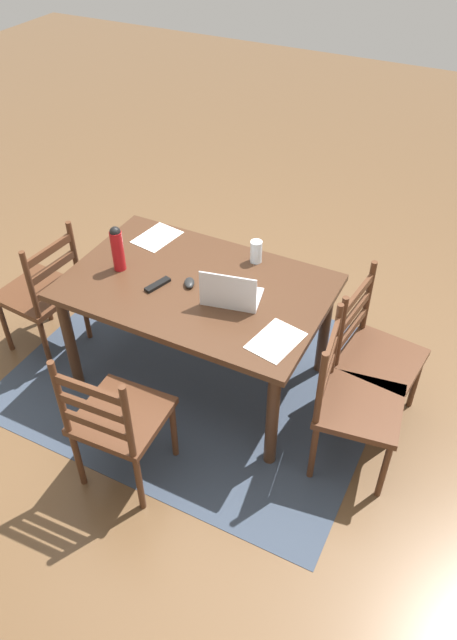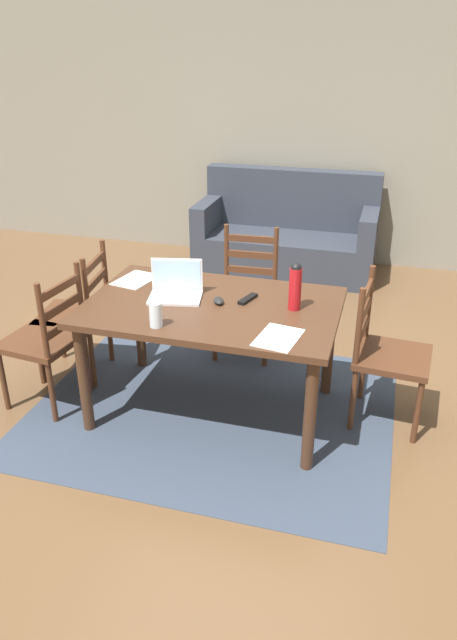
{
  "view_description": "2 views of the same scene",
  "coord_description": "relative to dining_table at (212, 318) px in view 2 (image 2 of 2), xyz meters",
  "views": [
    {
      "loc": [
        -1.42,
        2.4,
        2.86
      ],
      "look_at": [
        -0.15,
        -0.12,
        0.45
      ],
      "focal_mm": 33.47,
      "sensor_mm": 36.0,
      "label": 1
    },
    {
      "loc": [
        0.99,
        -3.1,
        2.21
      ],
      "look_at": [
        0.08,
        0.09,
        0.62
      ],
      "focal_mm": 33.11,
      "sensor_mm": 36.0,
      "label": 2
    }
  ],
  "objects": [
    {
      "name": "drinking_glass",
      "position": [
        -0.21,
        -0.37,
        0.16
      ],
      "size": [
        0.07,
        0.07,
        0.14
      ],
      "primitive_type": "cylinder",
      "color": "silver",
      "rests_on": "dining_table"
    },
    {
      "name": "chair_far_head",
      "position": [
        -0.0,
        0.87,
        -0.2
      ],
      "size": [
        0.46,
        0.46,
        0.95
      ],
      "color": "#4C2B19",
      "rests_on": "ground"
    },
    {
      "name": "couch",
      "position": [
        -0.04,
        2.71,
        -0.31
      ],
      "size": [
        1.8,
        0.8,
        1.0
      ],
      "color": "#2D333D",
      "rests_on": "ground"
    },
    {
      "name": "area_rug",
      "position": [
        0.0,
        0.0,
        -0.66
      ],
      "size": [
        2.3,
        1.87,
        0.01
      ],
      "primitive_type": "cube",
      "color": "#333D4C",
      "rests_on": "ground"
    },
    {
      "name": "water_bottle",
      "position": [
        0.49,
        0.07,
        0.24
      ],
      "size": [
        0.07,
        0.07,
        0.29
      ],
      "color": "#A81419",
      "rests_on": "dining_table"
    },
    {
      "name": "paper_stack_right",
      "position": [
        0.47,
        -0.33,
        0.09
      ],
      "size": [
        0.25,
        0.32,
        0.0
      ],
      "primitive_type": "cube",
      "rotation": [
        0.0,
        0.0,
        -0.15
      ],
      "color": "white",
      "rests_on": "dining_table"
    },
    {
      "name": "wall_back",
      "position": [
        0.0,
        3.19,
        0.69
      ],
      "size": [
        8.0,
        0.12,
        2.7
      ],
      "primitive_type": "cube",
      "color": "gray",
      "rests_on": "ground"
    },
    {
      "name": "chair_left_near",
      "position": [
        -1.05,
        -0.2,
        -0.2
      ],
      "size": [
        0.49,
        0.49,
        0.95
      ],
      "color": "#4C2B19",
      "rests_on": "ground"
    },
    {
      "name": "laptop",
      "position": [
        -0.25,
        0.06,
        0.15
      ],
      "size": [
        0.36,
        0.28,
        0.23
      ],
      "color": "silver",
      "rests_on": "dining_table"
    },
    {
      "name": "computer_mouse",
      "position": [
        0.03,
        0.02,
        0.11
      ],
      "size": [
        0.1,
        0.12,
        0.03
      ],
      "primitive_type": "ellipsoid",
      "rotation": [
        0.0,
        0.0,
        0.49
      ],
      "color": "black",
      "rests_on": "dining_table"
    },
    {
      "name": "chair_left_far",
      "position": [
        -1.05,
        0.2,
        -0.2
      ],
      "size": [
        0.5,
        0.5,
        0.95
      ],
      "color": "#4C2B19",
      "rests_on": "ground"
    },
    {
      "name": "tv_remote",
      "position": [
        0.19,
        0.11,
        0.1
      ],
      "size": [
        0.09,
        0.18,
        0.02
      ],
      "primitive_type": "cube",
      "rotation": [
        0.0,
        0.0,
        2.84
      ],
      "color": "black",
      "rests_on": "dining_table"
    },
    {
      "name": "ground_plane",
      "position": [
        0.0,
        0.0,
        -0.66
      ],
      "size": [
        14.0,
        14.0,
        0.0
      ],
      "primitive_type": "plane",
      "color": "brown"
    },
    {
      "name": "chair_right_far",
      "position": [
        1.05,
        0.2,
        -0.2
      ],
      "size": [
        0.48,
        0.48,
        0.95
      ],
      "color": "#4C2B19",
      "rests_on": "ground"
    },
    {
      "name": "dining_table",
      "position": [
        0.0,
        0.0,
        0.0
      ],
      "size": [
        1.53,
        0.99,
        0.76
      ],
      "color": "#422819",
      "rests_on": "ground"
    },
    {
      "name": "paper_stack_left",
      "position": [
        -0.61,
        0.24,
        0.09
      ],
      "size": [
        0.26,
        0.33,
        0.0
      ],
      "primitive_type": "cube",
      "rotation": [
        0.0,
        0.0,
        -0.2
      ],
      "color": "white",
      "rests_on": "dining_table"
    }
  ]
}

